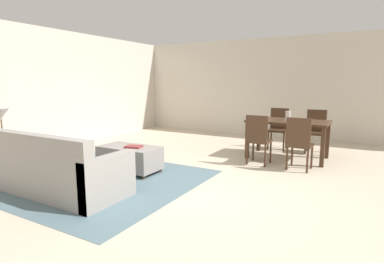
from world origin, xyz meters
TOP-DOWN VIEW (x-y plane):
  - ground_plane at (0.00, 0.00)m, footprint 10.80×10.80m
  - wall_back at (0.00, 5.00)m, footprint 9.00×0.12m
  - wall_left at (-4.50, 0.50)m, footprint 0.12×11.00m
  - area_rug at (-1.73, -0.27)m, footprint 3.00×2.80m
  - couch at (-1.87, -0.93)m, footprint 2.13×0.85m
  - ottoman_table at (-1.60, 0.34)m, footprint 1.03×0.55m
  - side_table at (-3.23, -0.82)m, footprint 0.40×0.40m
  - table_lamp at (-3.23, -0.82)m, footprint 0.26×0.26m
  - dining_table at (0.50, 2.63)m, footprint 1.52×0.88m
  - dining_chair_near_left at (0.15, 1.84)m, footprint 0.40×0.40m
  - dining_chair_near_right at (0.87, 1.81)m, footprint 0.42×0.42m
  - dining_chair_far_left at (0.11, 3.44)m, footprint 0.43×0.43m
  - dining_chair_far_right at (0.91, 3.44)m, footprint 0.43×0.43m
  - vase_centerpiece at (0.49, 2.61)m, footprint 0.10×0.10m
  - book_on_ottoman at (-1.48, 0.30)m, footprint 0.30×0.26m

SIDE VIEW (x-z plane):
  - ground_plane at x=0.00m, z-range 0.00..0.00m
  - area_rug at x=-1.73m, z-range 0.00..0.01m
  - ottoman_table at x=-1.60m, z-range 0.03..0.46m
  - couch at x=-1.87m, z-range -0.13..0.73m
  - book_on_ottoman at x=-1.48m, z-range 0.43..0.47m
  - side_table at x=-3.23m, z-range 0.17..0.74m
  - dining_chair_near_left at x=0.15m, z-range 0.06..0.98m
  - dining_chair_near_right at x=0.87m, z-range 0.06..0.98m
  - dining_chair_far_left at x=0.11m, z-range 0.06..0.98m
  - dining_chair_far_right at x=0.91m, z-range 0.06..0.98m
  - dining_table at x=0.50m, z-range 0.28..1.04m
  - vase_centerpiece at x=0.49m, z-range 0.76..0.94m
  - table_lamp at x=-3.23m, z-range 0.72..1.24m
  - wall_back at x=0.00m, z-range 0.00..2.70m
  - wall_left at x=-4.50m, z-range 0.00..2.70m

